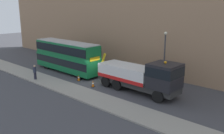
% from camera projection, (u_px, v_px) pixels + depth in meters
% --- Properties ---
extents(ground_plane, '(120.00, 120.00, 0.00)m').
position_uv_depth(ground_plane, '(99.00, 81.00, 28.17)').
color(ground_plane, '#424247').
extents(near_kerb, '(60.00, 2.80, 0.15)m').
position_uv_depth(near_kerb, '(70.00, 89.00, 25.15)').
color(near_kerb, gray).
rests_on(near_kerb, ground_plane).
extents(building_facade, '(60.00, 1.50, 16.00)m').
position_uv_depth(building_facade, '(136.00, 10.00, 31.09)').
color(building_facade, '#9E7A5B').
rests_on(building_facade, ground_plane).
extents(recovery_tow_truck, '(10.16, 2.74, 3.67)m').
position_uv_depth(recovery_tow_truck, '(141.00, 76.00, 24.09)').
color(recovery_tow_truck, '#2D2D2D').
rests_on(recovery_tow_truck, ground_plane).
extents(double_decker_bus, '(11.07, 2.68, 4.06)m').
position_uv_depth(double_decker_bus, '(67.00, 55.00, 31.90)').
color(double_decker_bus, '#146B38').
rests_on(double_decker_bus, ground_plane).
extents(pedestrian_onlooker, '(0.46, 0.47, 1.71)m').
position_uv_depth(pedestrian_onlooker, '(35.00, 72.00, 28.28)').
color(pedestrian_onlooker, '#232333').
rests_on(pedestrian_onlooker, near_kerb).
extents(traffic_cone_near_bus, '(0.36, 0.36, 0.72)m').
position_uv_depth(traffic_cone_near_bus, '(79.00, 78.00, 28.31)').
color(traffic_cone_near_bus, orange).
rests_on(traffic_cone_near_bus, ground_plane).
extents(traffic_cone_midway, '(0.36, 0.36, 0.72)m').
position_uv_depth(traffic_cone_midway, '(93.00, 84.00, 26.12)').
color(traffic_cone_midway, orange).
rests_on(traffic_cone_midway, ground_plane).
extents(street_lamp, '(0.36, 0.36, 5.83)m').
position_uv_depth(street_lamp, '(165.00, 53.00, 26.82)').
color(street_lamp, '#38383D').
rests_on(street_lamp, ground_plane).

